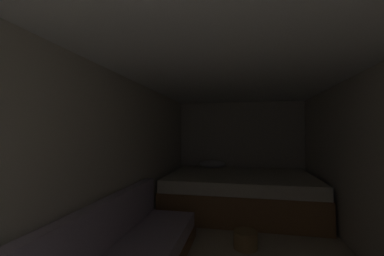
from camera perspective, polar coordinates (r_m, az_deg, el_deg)
name	(u,v)px	position (r m, az deg, el deg)	size (l,w,h in m)	color
wall_back	(240,150)	(5.38, 11.14, -4.97)	(2.71, 0.05, 2.05)	beige
wall_left	(121,164)	(2.97, -16.26, -8.14)	(0.05, 5.47, 2.05)	beige
wall_right	(382,172)	(2.93, 37.97, -8.05)	(0.05, 5.47, 2.05)	beige
ceiling_slab	(238,68)	(2.69, 10.58, 13.57)	(2.71, 5.47, 0.05)	white
bed	(239,192)	(4.55, 11.01, -14.54)	(2.49, 1.76, 0.82)	olive
wicker_basket	(245,239)	(3.30, 12.37, -24.06)	(0.29, 0.29, 0.20)	olive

